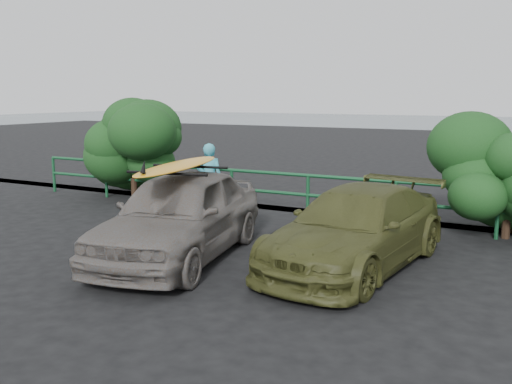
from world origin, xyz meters
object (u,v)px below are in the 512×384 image
at_px(guardrail, 268,193).
at_px(olive_vehicle, 356,228).
at_px(man, 209,179).
at_px(sedan, 180,215).
at_px(surfboard, 179,166).

xyz_separation_m(guardrail, olive_vehicle, (3.11, -3.03, 0.13)).
relative_size(guardrail, man, 8.24).
bearing_deg(olive_vehicle, sedan, -155.23).
bearing_deg(guardrail, surfboard, -86.31).
height_order(guardrail, sedan, sedan).
distance_m(guardrail, olive_vehicle, 4.35).
height_order(guardrail, olive_vehicle, olive_vehicle).
bearing_deg(guardrail, olive_vehicle, -44.24).
xyz_separation_m(guardrail, man, (-1.21, -0.68, 0.33)).
xyz_separation_m(sedan, olive_vehicle, (2.86, 0.91, -0.11)).
bearing_deg(surfboard, man, 103.29).
xyz_separation_m(man, surfboard, (1.46, -3.26, 0.76)).
relative_size(sedan, olive_vehicle, 1.00).
distance_m(sedan, surfboard, 0.85).
bearing_deg(man, guardrail, -168.87).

